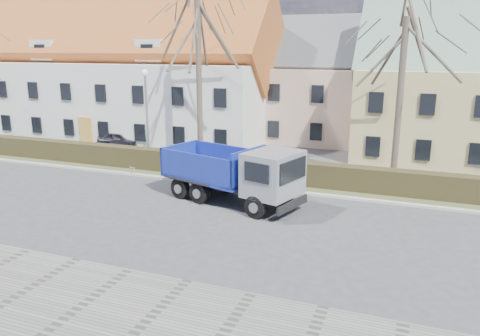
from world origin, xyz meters
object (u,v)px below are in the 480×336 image
at_px(cart_frame, 130,171).
at_px(parked_car_a, 120,139).
at_px(dump_truck, 227,172).
at_px(streetlight, 147,118).

distance_m(cart_frame, parked_car_a, 8.63).
height_order(cart_frame, parked_car_a, parked_car_a).
bearing_deg(dump_truck, streetlight, 163.60).
xyz_separation_m(streetlight, cart_frame, (0.18, -2.45, -2.81)).
height_order(streetlight, cart_frame, streetlight).
bearing_deg(dump_truck, parked_car_a, 160.73).
relative_size(dump_truck, streetlight, 1.20).
xyz_separation_m(cart_frame, parked_car_a, (-5.37, 6.75, 0.30)).
bearing_deg(streetlight, dump_truck, -33.02).
bearing_deg(cart_frame, streetlight, 94.23).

